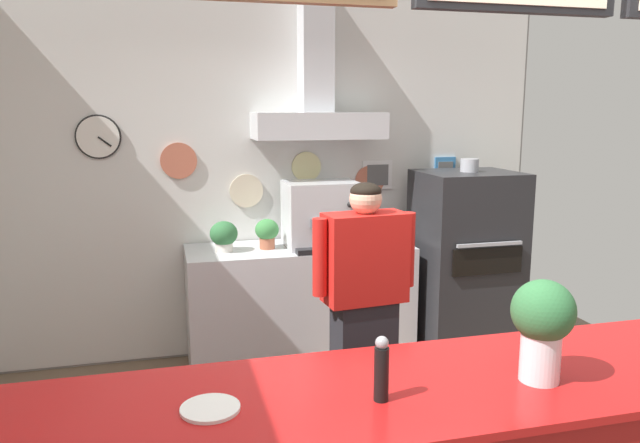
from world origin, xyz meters
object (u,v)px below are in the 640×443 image
object	(u,v)px
basil_vase	(542,325)
potted_sage	(267,232)
pepper_grinder	(381,369)
pizza_oven	(465,265)
espresso_machine	(321,215)
shop_worker	(364,312)
condiment_plate	(210,408)
potted_oregano	(224,235)

from	to	relation	value
basil_vase	potted_sage	bearing A→B (deg)	101.54
pepper_grinder	basil_vase	world-z (taller)	basil_vase
pizza_oven	espresso_machine	distance (m)	1.23
basil_vase	shop_worker	bearing A→B (deg)	98.68
shop_worker	basil_vase	xyz separation A→B (m)	(0.21, -1.34, 0.38)
condiment_plate	shop_worker	bearing A→B (deg)	53.02
basil_vase	condiment_plate	bearing A→B (deg)	176.43
pizza_oven	potted_sage	xyz separation A→B (m)	(-1.55, 0.18, 0.31)
pizza_oven	espresso_machine	bearing A→B (deg)	171.68
pepper_grinder	potted_sage	bearing A→B (deg)	88.58
espresso_machine	pepper_grinder	distance (m)	2.67
pizza_oven	condiment_plate	bearing A→B (deg)	-132.44
espresso_machine	potted_oregano	xyz separation A→B (m)	(-0.74, -0.00, -0.12)
potted_oregano	shop_worker	bearing A→B (deg)	-62.75
pepper_grinder	condiment_plate	xyz separation A→B (m)	(-0.56, 0.07, -0.10)
pizza_oven	shop_worker	world-z (taller)	pizza_oven
shop_worker	potted_oregano	xyz separation A→B (m)	(-0.66, 1.27, 0.22)
shop_worker	condiment_plate	world-z (taller)	shop_worker
condiment_plate	basil_vase	bearing A→B (deg)	-3.57
pepper_grinder	condiment_plate	world-z (taller)	pepper_grinder
pizza_oven	basil_vase	xyz separation A→B (m)	(-1.01, -2.45, 0.46)
shop_worker	basil_vase	size ratio (longest dim) A/B	4.23
pizza_oven	shop_worker	size ratio (longest dim) A/B	1.01
potted_oregano	basil_vase	bearing A→B (deg)	-71.79
shop_worker	condiment_plate	distance (m)	1.60
pizza_oven	condiment_plate	size ratio (longest dim) A/B	8.17
espresso_machine	condiment_plate	distance (m)	2.76
potted_sage	basil_vase	size ratio (longest dim) A/B	0.61
pizza_oven	shop_worker	distance (m)	1.65
potted_oregano	potted_sage	bearing A→B (deg)	2.95
potted_oregano	pepper_grinder	xyz separation A→B (m)	(0.26, -2.62, 0.06)
espresso_machine	potted_sage	xyz separation A→B (m)	(-0.41, 0.01, -0.12)
espresso_machine	condiment_plate	world-z (taller)	espresso_machine
potted_oregano	basil_vase	world-z (taller)	basil_vase
espresso_machine	basil_vase	xyz separation A→B (m)	(0.12, -2.62, 0.03)
potted_sage	pepper_grinder	world-z (taller)	pepper_grinder
potted_sage	potted_oregano	world-z (taller)	same
espresso_machine	pepper_grinder	size ratio (longest dim) A/B	2.41
espresso_machine	potted_oregano	distance (m)	0.75
condiment_plate	pepper_grinder	bearing A→B (deg)	-7.56
pizza_oven	potted_sage	size ratio (longest dim) A/B	7.06
shop_worker	potted_oregano	bearing A→B (deg)	-68.63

